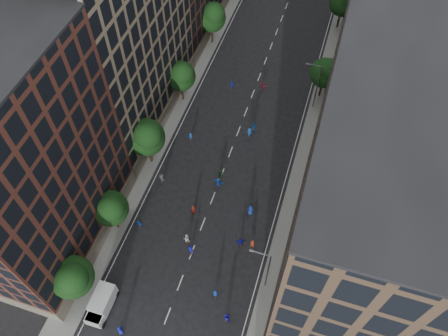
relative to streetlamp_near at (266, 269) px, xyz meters
The scene contains 35 objects.
ground 30.30m from the streetlamp_near, 110.32° to the left, with size 240.00×240.00×0.00m, color black.
sidewalk_left 42.27m from the streetlamp_near, 122.21° to the left, with size 4.00×105.00×0.15m, color slate.
sidewalk_right 35.90m from the streetlamp_near, 87.37° to the left, with size 4.00×105.00×0.15m, color slate.
bldg_left_a 30.99m from the streetlamp_near, behind, with size 14.00×22.00×30.00m, color #4E271E.
bldg_left_b 39.13m from the streetlamp_near, 141.93° to the left, with size 14.00×26.00×34.00m, color #806C54.
bldg_right_a 15.75m from the streetlamp_near, 19.17° to the left, with size 14.00×30.00×36.00m, color #493627.
bldg_right_b 35.03m from the streetlamp_near, 74.90° to the left, with size 14.00×28.00×33.00m, color #625B51.
tree_left_0 22.89m from the streetlamp_near, 159.12° to the right, with size 5.20×5.20×8.83m.
tree_left_1 21.47m from the streetlamp_near, behind, with size 4.80×4.80×8.21m.
tree_left_2 25.48m from the streetlamp_near, 147.07° to the left, with size 5.60×5.60×9.45m.
tree_left_3 35.12m from the streetlamp_near, 127.52° to the left, with size 5.00×5.00×8.58m.
tree_left_4 48.78m from the streetlamp_near, 115.99° to the left, with size 5.40×5.40×9.08m.
tree_right_a 35.87m from the streetlamp_near, 88.38° to the left, with size 5.00×5.00×8.39m.
tree_right_b 55.86m from the streetlamp_near, 88.95° to the left, with size 5.20×5.20×8.83m.
streetlamp_near is the anchor object (origin of this frame).
streetlamp_far 33.00m from the streetlamp_near, 90.00° to the left, with size 2.64×0.22×9.06m.
cargo_van 20.78m from the streetlamp_near, 154.24° to the right, with size 2.40×5.01×2.65m.
skater_0 19.06m from the streetlamp_near, 143.69° to the right, with size 0.91×0.59×1.86m, color #171FBC.
skater_1 7.67m from the streetlamp_near, 148.66° to the right, with size 0.65×0.43×1.79m, color #163DBA.
skater_2 7.75m from the streetlamp_near, 119.17° to the right, with size 0.93×0.72×1.90m, color #1F16BA.
skater_3 11.42m from the streetlamp_near, behind, with size 1.02×0.59×1.58m, color #13149A.
skater_4 19.39m from the streetlamp_near, behind, with size 0.95×0.40×1.63m, color #1549B0.
skater_5 7.72m from the streetlamp_near, 133.82° to the left, with size 1.43×0.45×1.54m, color #131296.
skater_6 14.99m from the streetlamp_near, 148.79° to the left, with size 0.76×0.49×1.55m, color maroon.
skater_7 6.91m from the streetlamp_near, 120.82° to the left, with size 0.68×0.44×1.86m, color #A9371C.
skater_8 12.63m from the streetlamp_near, 166.39° to the left, with size 0.87×0.68×1.80m, color white.
skater_9 21.90m from the streetlamp_near, 149.31° to the left, with size 1.20×0.69×1.85m, color #38383C.
skater_10 18.28m from the streetlamp_near, 125.79° to the left, with size 0.99×0.41×1.69m, color #1A572A.
skater_11 16.92m from the streetlamp_near, 128.75° to the left, with size 1.74×0.55×1.88m, color #1549AC.
skater_12 11.44m from the streetlamp_near, 114.67° to the left, with size 0.93×0.60×1.90m, color #12309A.
skater_13 26.77m from the streetlamp_near, 130.70° to the left, with size 0.57×0.37×1.56m, color #1551B0.
skater_14 26.57m from the streetlamp_near, 107.91° to the left, with size 0.88×0.69×1.82m, color #11458E.
skater_15 25.36m from the streetlamp_near, 109.65° to the left, with size 1.10×0.63×1.71m, color blue.
skater_16 36.38m from the streetlamp_near, 113.36° to the left, with size 0.94×0.39×1.61m, color #162FB7.
skater_17 36.05m from the streetlamp_near, 104.60° to the left, with size 1.40×0.45×1.51m, color maroon.
Camera 1 is at (11.63, -9.03, 54.87)m, focal length 35.00 mm.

